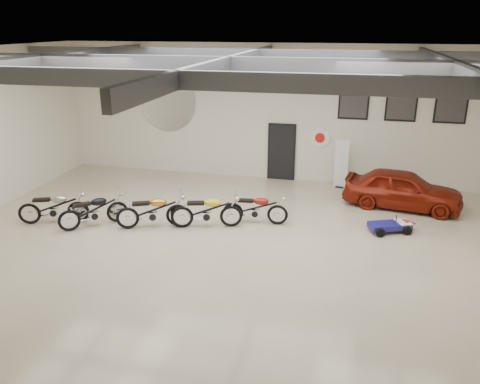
% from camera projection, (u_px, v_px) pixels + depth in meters
% --- Properties ---
extents(floor, '(16.00, 12.00, 0.01)m').
position_uv_depth(floor, '(230.00, 245.00, 12.63)').
color(floor, beige).
rests_on(floor, ground).
extents(ceiling, '(16.00, 12.00, 0.01)m').
position_uv_depth(ceiling, '(228.00, 52.00, 10.93)').
color(ceiling, gray).
rests_on(ceiling, back_wall).
extents(back_wall, '(16.00, 0.02, 5.00)m').
position_uv_depth(back_wall, '(269.00, 113.00, 17.27)').
color(back_wall, beige).
rests_on(back_wall, floor).
extents(ceiling_beams, '(15.80, 11.80, 0.32)m').
position_uv_depth(ceiling_beams, '(228.00, 63.00, 11.01)').
color(ceiling_beams, '#54565B').
rests_on(ceiling_beams, ceiling).
extents(door, '(0.92, 0.08, 2.10)m').
position_uv_depth(door, '(281.00, 153.00, 17.61)').
color(door, black).
rests_on(door, back_wall).
extents(logo_plaque, '(2.30, 0.06, 1.16)m').
position_uv_depth(logo_plaque, '(167.00, 102.00, 17.98)').
color(logo_plaque, silver).
rests_on(logo_plaque, back_wall).
extents(poster_left, '(1.05, 0.08, 1.35)m').
position_uv_depth(poster_left, '(354.00, 100.00, 16.39)').
color(poster_left, black).
rests_on(poster_left, back_wall).
extents(poster_mid, '(1.05, 0.08, 1.35)m').
position_uv_depth(poster_mid, '(402.00, 102.00, 16.05)').
color(poster_mid, black).
rests_on(poster_mid, back_wall).
extents(poster_right, '(1.05, 0.08, 1.35)m').
position_uv_depth(poster_right, '(452.00, 104.00, 15.71)').
color(poster_right, black).
rests_on(poster_right, back_wall).
extents(oil_sign, '(0.72, 0.10, 0.72)m').
position_uv_depth(oil_sign, '(320.00, 138.00, 17.09)').
color(oil_sign, white).
rests_on(oil_sign, back_wall).
extents(banner_stand, '(0.51, 0.26, 1.80)m').
position_uv_depth(banner_stand, '(341.00, 163.00, 16.77)').
color(banner_stand, white).
rests_on(banner_stand, floor).
extents(motorcycle_silver, '(2.10, 1.27, 1.05)m').
position_uv_depth(motorcycle_silver, '(53.00, 207.00, 13.86)').
color(motorcycle_silver, silver).
rests_on(motorcycle_silver, floor).
extents(motorcycle_black, '(1.88, 1.78, 1.03)m').
position_uv_depth(motorcycle_black, '(93.00, 210.00, 13.63)').
color(motorcycle_black, silver).
rests_on(motorcycle_black, floor).
extents(motorcycle_gold, '(2.13, 1.37, 1.06)m').
position_uv_depth(motorcycle_gold, '(152.00, 210.00, 13.56)').
color(motorcycle_gold, silver).
rests_on(motorcycle_gold, floor).
extents(motorcycle_yellow, '(2.14, 1.17, 1.06)m').
position_uv_depth(motorcycle_yellow, '(206.00, 210.00, 13.56)').
color(motorcycle_yellow, silver).
rests_on(motorcycle_yellow, floor).
extents(motorcycle_red, '(1.95, 0.76, 0.99)m').
position_uv_depth(motorcycle_red, '(255.00, 208.00, 13.84)').
color(motorcycle_red, silver).
rests_on(motorcycle_red, floor).
extents(go_kart, '(1.58, 1.16, 0.52)m').
position_uv_depth(go_kart, '(394.00, 223.00, 13.35)').
color(go_kart, navy).
rests_on(go_kart, floor).
extents(vintage_car, '(2.02, 3.85, 1.25)m').
position_uv_depth(vintage_car, '(402.00, 189.00, 15.02)').
color(vintage_car, maroon).
rests_on(vintage_car, floor).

